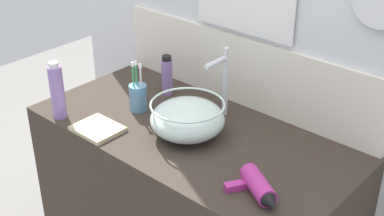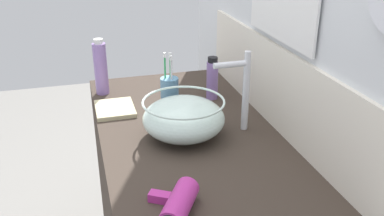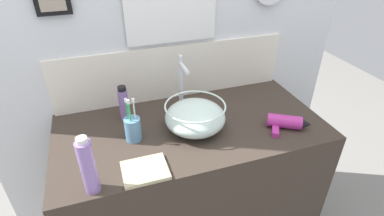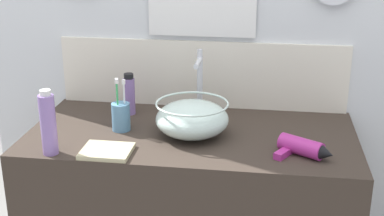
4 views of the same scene
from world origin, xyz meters
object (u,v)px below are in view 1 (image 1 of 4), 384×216
Objects in this scene: toothbrush_cup at (138,97)px; shampoo_bottle at (57,91)px; hair_drier at (258,188)px; lotion_bottle at (167,76)px; glass_bowl_sink at (187,119)px; faucet at (223,78)px; hand_towel at (98,129)px.

toothbrush_cup is 0.90× the size of shampoo_bottle.
toothbrush_cup reaches higher than hair_drier.
lotion_bottle is (0.18, 0.43, -0.03)m from shampoo_bottle.
glass_bowl_sink is 0.52m from shampoo_bottle.
lotion_bottle is at bearing 93.81° from toothbrush_cup.
faucet is 1.62× the size of hand_towel.
shampoo_bottle reaches higher than hair_drier.
hair_drier is 0.89m from shampoo_bottle.
glass_bowl_sink is 1.59× the size of hand_towel.
hair_drier reaches higher than hand_towel.
toothbrush_cup is 0.18m from lotion_bottle.
hand_towel is (-0.27, -0.20, -0.06)m from glass_bowl_sink.
hand_towel is (0.19, 0.03, -0.10)m from shampoo_bottle.
glass_bowl_sink is at bearing -33.79° from lotion_bottle.
lotion_bottle is 0.41m from hand_towel.
toothbrush_cup is at bearing 52.87° from shampoo_bottle.
lotion_bottle is (-0.01, 0.18, 0.03)m from toothbrush_cup.
lotion_bottle reaches higher than hand_towel.
lotion_bottle is (-0.29, -0.01, -0.08)m from faucet.
toothbrush_cup reaches higher than lotion_bottle.
toothbrush_cup is at bearing -86.19° from lotion_bottle.
hair_drier is at bearing -38.96° from faucet.
glass_bowl_sink is 1.31× the size of hair_drier.
faucet is 0.52m from hand_towel.
hair_drier is 1.21× the size of hand_towel.
glass_bowl_sink is 0.35m from lotion_bottle.
glass_bowl_sink is 0.43m from hair_drier.
lotion_bottle is (-0.70, 0.32, 0.06)m from hair_drier.
hair_drier is at bearing -11.53° from toothbrush_cup.
hand_towel is (0.02, -0.40, -0.08)m from lotion_bottle.
toothbrush_cup is (-0.28, -0.19, -0.11)m from faucet.
shampoo_bottle is at bearing -173.05° from hair_drier.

